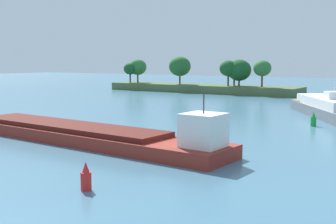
{
  "coord_description": "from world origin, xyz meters",
  "views": [
    {
      "loc": [
        42.18,
        -13.35,
        8.4
      ],
      "look_at": [
        9.11,
        37.22,
        1.2
      ],
      "focal_mm": 46.41,
      "sensor_mm": 36.0,
      "label": 1
    }
  ],
  "objects": [
    {
      "name": "treeline_island",
      "position": [
        -13.98,
        87.93,
        3.16
      ],
      "size": [
        53.29,
        10.29,
        9.48
      ],
      "color": "#4C6038",
      "rests_on": "ground"
    },
    {
      "name": "channel_buoy_green",
      "position": [
        27.63,
        43.03,
        0.81
      ],
      "size": [
        0.7,
        0.7,
        1.9
      ],
      "color": "green",
      "rests_on": "ground"
    },
    {
      "name": "white_riverboat",
      "position": [
        26.67,
        54.21,
        1.33
      ],
      "size": [
        15.93,
        20.82,
        5.35
      ],
      "color": "slate",
      "rests_on": "ground"
    },
    {
      "name": "channel_buoy_red",
      "position": [
        22.72,
        6.67,
        0.81
      ],
      "size": [
        0.7,
        0.7,
        1.9
      ],
      "color": "red",
      "rests_on": "ground"
    },
    {
      "name": "cargo_barge",
      "position": [
        10.53,
        18.81,
        0.94
      ],
      "size": [
        35.59,
        7.58,
        5.84
      ],
      "color": "maroon",
      "rests_on": "ground"
    }
  ]
}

